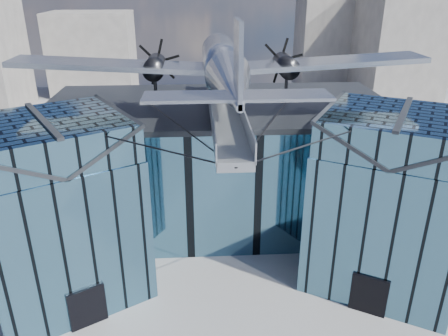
{
  "coord_description": "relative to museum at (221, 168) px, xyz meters",
  "views": [
    {
      "loc": [
        -1.69,
        -25.3,
        19.04
      ],
      "look_at": [
        0.0,
        2.0,
        7.2
      ],
      "focal_mm": 35.0,
      "sensor_mm": 36.0,
      "label": 1
    }
  ],
  "objects": [
    {
      "name": "ground_plane",
      "position": [
        -0.0,
        -5.82,
        -5.54
      ],
      "size": [
        120.0,
        120.0,
        0.0
      ],
      "primitive_type": "plane",
      "color": "gray"
    },
    {
      "name": "museum",
      "position": [
        0.0,
        0.0,
        0.0
      ],
      "size": [
        32.88,
        24.5,
        17.6
      ],
      "color": "#436F89",
      "rests_on": "ground"
    },
    {
      "name": "bg_towers",
      "position": [
        1.45,
        44.67,
        4.47
      ],
      "size": [
        77.0,
        24.5,
        26.0
      ],
      "color": "gray",
      "rests_on": "ground"
    }
  ]
}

